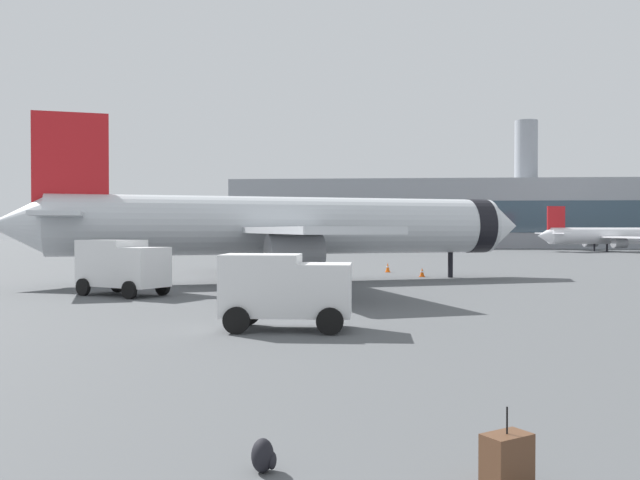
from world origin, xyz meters
TOP-DOWN VIEW (x-y plane):
  - airplane_at_gate at (-5.74, 40.03)m, footprint 34.46×31.57m
  - airplane_taxiing at (36.81, 103.25)m, footprint 23.38×21.32m
  - service_truck at (-13.00, 29.98)m, footprint 5.28×4.16m
  - cargo_van at (-3.03, 18.67)m, footprint 4.40×2.33m
  - safety_cone_near at (3.70, 44.99)m, footprint 0.44×0.44m
  - safety_cone_mid at (-15.72, 39.91)m, footprint 0.44×0.44m
  - safety_cone_far at (1.36, 50.08)m, footprint 0.44×0.44m
  - rolling_suitcase at (1.68, 4.82)m, footprint 0.75×0.70m
  - traveller_backpack at (-1.64, 5.21)m, footprint 0.36×0.40m
  - terminal_building at (19.36, 130.35)m, footprint 90.68×23.72m

SIDE VIEW (x-z plane):
  - traveller_backpack at x=-1.64m, z-range -0.01..0.47m
  - safety_cone_near at x=3.70m, z-range -0.01..0.65m
  - safety_cone_far at x=1.36m, z-range -0.01..0.77m
  - safety_cone_mid at x=-15.72m, z-range -0.01..0.78m
  - rolling_suitcase at x=1.68m, z-range -0.16..0.94m
  - cargo_van at x=-3.03m, z-range 0.15..2.75m
  - service_truck at x=-13.00m, z-range 0.16..3.05m
  - airplane_taxiing at x=36.81m, z-range -1.06..5.92m
  - airplane_at_gate at x=-5.74m, z-range -1.59..8.91m
  - terminal_building at x=19.36m, z-range -5.90..18.83m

